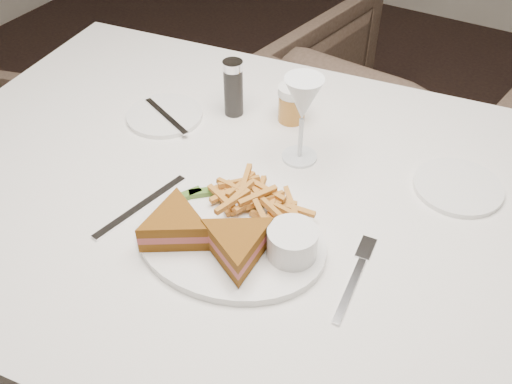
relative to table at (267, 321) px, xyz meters
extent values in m
cube|color=silver|center=(0.00, 0.00, 0.00)|extent=(1.51, 1.11, 0.75)
imported|color=#4A392D|center=(-0.01, 0.91, -0.01)|extent=(0.80, 0.76, 0.72)
ellipsoid|color=white|center=(0.00, -0.13, 0.38)|extent=(0.35, 0.29, 0.01)
cube|color=silver|center=(-0.18, -0.14, 0.38)|extent=(0.05, 0.20, 0.00)
cylinder|color=white|center=(-0.32, 0.11, 0.38)|extent=(0.16, 0.16, 0.01)
cylinder|color=white|center=(0.28, 0.19, 0.38)|extent=(0.16, 0.16, 0.01)
cylinder|color=black|center=(-0.20, 0.19, 0.44)|extent=(0.04, 0.04, 0.12)
cylinder|color=#B1722A|center=(-0.08, 0.23, 0.42)|extent=(0.06, 0.06, 0.08)
cube|color=#426A25|center=(-0.09, -0.07, 0.40)|extent=(0.05, 0.05, 0.01)
cube|color=#426A25|center=(-0.12, -0.09, 0.40)|extent=(0.04, 0.06, 0.01)
cylinder|color=white|center=(0.10, -0.11, 0.42)|extent=(0.08, 0.08, 0.05)
camera|label=1|loc=(0.36, -0.67, 1.06)|focal=40.00mm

